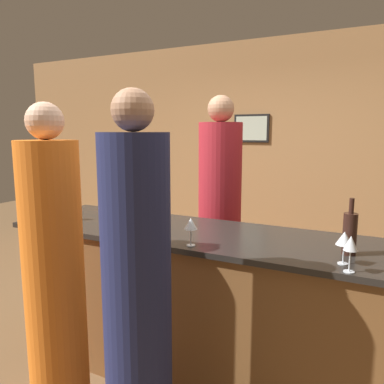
{
  "coord_description": "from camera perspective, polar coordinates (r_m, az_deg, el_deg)",
  "views": [
    {
      "loc": [
        1.12,
        -2.22,
        1.7
      ],
      "look_at": [
        -0.04,
        0.1,
        1.29
      ],
      "focal_mm": 35.0,
      "sensor_mm": 36.0,
      "label": 1
    }
  ],
  "objects": [
    {
      "name": "ground_plane",
      "position": [
        3.01,
        -0.22,
        -25.33
      ],
      "size": [
        14.0,
        14.0,
        0.0
      ],
      "primitive_type": "plane",
      "color": "brown"
    },
    {
      "name": "back_wall",
      "position": [
        4.68,
        12.63,
        5.17
      ],
      "size": [
        8.0,
        0.08,
        2.8
      ],
      "color": "#A37547",
      "rests_on": "ground_plane"
    },
    {
      "name": "bar_counter",
      "position": [
        2.75,
        -0.22,
        -16.34
      ],
      "size": [
        2.58,
        0.78,
        1.04
      ],
      "color": "brown",
      "rests_on": "ground_plane"
    },
    {
      "name": "bartender",
      "position": [
        3.31,
        4.22,
        -4.32
      ],
      "size": [
        0.37,
        0.37,
        2.01
      ],
      "rotation": [
        0.0,
        0.0,
        3.14
      ],
      "color": "maroon",
      "rests_on": "ground_plane"
    },
    {
      "name": "guest_0",
      "position": [
        1.89,
        -8.33,
        -16.55
      ],
      "size": [
        0.33,
        0.33,
        1.9
      ],
      "color": "#1E234C",
      "rests_on": "ground_plane"
    },
    {
      "name": "guest_1",
      "position": [
        2.32,
        -20.22,
        -12.59
      ],
      "size": [
        0.34,
        0.34,
        1.86
      ],
      "color": "orange",
      "rests_on": "ground_plane"
    },
    {
      "name": "wine_bottle_0",
      "position": [
        2.23,
        22.91,
        -5.76
      ],
      "size": [
        0.08,
        0.08,
        0.32
      ],
      "color": "black",
      "rests_on": "bar_counter"
    },
    {
      "name": "wine_glass_0",
      "position": [
        1.95,
        23.03,
        -7.37
      ],
      "size": [
        0.07,
        0.07,
        0.18
      ],
      "color": "silver",
      "rests_on": "bar_counter"
    },
    {
      "name": "wine_glass_1",
      "position": [
        2.45,
        -8.86,
        -3.41
      ],
      "size": [
        0.07,
        0.07,
        0.18
      ],
      "color": "silver",
      "rests_on": "bar_counter"
    },
    {
      "name": "wine_glass_2",
      "position": [
        2.05,
        22.2,
        -6.66
      ],
      "size": [
        0.08,
        0.08,
        0.17
      ],
      "color": "silver",
      "rests_on": "bar_counter"
    },
    {
      "name": "wine_glass_3",
      "position": [
        3.0,
        -17.9,
        -1.79
      ],
      "size": [
        0.06,
        0.06,
        0.17
      ],
      "color": "silver",
      "rests_on": "bar_counter"
    },
    {
      "name": "wine_glass_4",
      "position": [
        2.2,
        -0.18,
        -4.95
      ],
      "size": [
        0.08,
        0.08,
        0.17
      ],
      "color": "silver",
      "rests_on": "bar_counter"
    }
  ]
}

